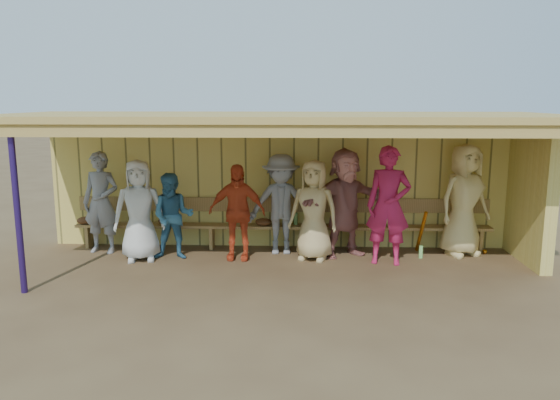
{
  "coord_description": "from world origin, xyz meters",
  "views": [
    {
      "loc": [
        0.35,
        -8.7,
        2.73
      ],
      "look_at": [
        0.0,
        0.35,
        1.05
      ],
      "focal_mm": 35.0,
      "sensor_mm": 36.0,
      "label": 1
    }
  ],
  "objects_px": {
    "player_h": "(464,200)",
    "bench": "(282,220)",
    "player_g": "(388,205)",
    "player_extra": "(314,210)",
    "player_a": "(101,202)",
    "player_f": "(345,203)",
    "player_d": "(237,212)",
    "player_b": "(139,210)",
    "player_c": "(173,216)",
    "player_e": "(281,204)"
  },
  "relations": [
    {
      "from": "player_c",
      "to": "player_h",
      "type": "relative_size",
      "value": 0.76
    },
    {
      "from": "player_d",
      "to": "player_g",
      "type": "height_order",
      "value": "player_g"
    },
    {
      "from": "player_d",
      "to": "player_f",
      "type": "distance_m",
      "value": 1.89
    },
    {
      "from": "player_e",
      "to": "player_f",
      "type": "relative_size",
      "value": 0.94
    },
    {
      "from": "player_a",
      "to": "player_f",
      "type": "relative_size",
      "value": 0.96
    },
    {
      "from": "player_f",
      "to": "bench",
      "type": "xyz_separation_m",
      "value": [
        -1.12,
        0.45,
        -0.42
      ]
    },
    {
      "from": "player_g",
      "to": "player_extra",
      "type": "distance_m",
      "value": 1.25
    },
    {
      "from": "player_a",
      "to": "player_f",
      "type": "xyz_separation_m",
      "value": [
        4.33,
        -0.05,
        0.04
      ]
    },
    {
      "from": "bench",
      "to": "player_g",
      "type": "bearing_deg",
      "value": -25.74
    },
    {
      "from": "player_e",
      "to": "player_h",
      "type": "relative_size",
      "value": 0.9
    },
    {
      "from": "player_extra",
      "to": "player_f",
      "type": "bearing_deg",
      "value": 41.77
    },
    {
      "from": "player_d",
      "to": "player_h",
      "type": "distance_m",
      "value": 3.98
    },
    {
      "from": "player_b",
      "to": "player_h",
      "type": "bearing_deg",
      "value": -7.74
    },
    {
      "from": "player_a",
      "to": "player_h",
      "type": "xyz_separation_m",
      "value": [
        6.42,
        0.09,
        0.07
      ]
    },
    {
      "from": "player_d",
      "to": "player_f",
      "type": "bearing_deg",
      "value": 9.93
    },
    {
      "from": "player_c",
      "to": "player_extra",
      "type": "xyz_separation_m",
      "value": [
        2.41,
        0.05,
        0.12
      ]
    },
    {
      "from": "player_e",
      "to": "player_g",
      "type": "height_order",
      "value": "player_g"
    },
    {
      "from": "player_h",
      "to": "bench",
      "type": "xyz_separation_m",
      "value": [
        -3.21,
        0.31,
        -0.46
      ]
    },
    {
      "from": "bench",
      "to": "player_f",
      "type": "bearing_deg",
      "value": -21.67
    },
    {
      "from": "player_b",
      "to": "bench",
      "type": "distance_m",
      "value": 2.56
    },
    {
      "from": "player_b",
      "to": "player_f",
      "type": "relative_size",
      "value": 0.91
    },
    {
      "from": "player_f",
      "to": "player_g",
      "type": "distance_m",
      "value": 0.81
    },
    {
      "from": "player_a",
      "to": "bench",
      "type": "distance_m",
      "value": 3.26
    },
    {
      "from": "player_f",
      "to": "player_g",
      "type": "xyz_separation_m",
      "value": [
        0.69,
        -0.43,
        0.04
      ]
    },
    {
      "from": "player_d",
      "to": "player_extra",
      "type": "bearing_deg",
      "value": 2.57
    },
    {
      "from": "player_a",
      "to": "player_extra",
      "type": "bearing_deg",
      "value": 3.71
    },
    {
      "from": "player_a",
      "to": "player_d",
      "type": "distance_m",
      "value": 2.49
    },
    {
      "from": "bench",
      "to": "player_h",
      "type": "bearing_deg",
      "value": -5.43
    },
    {
      "from": "player_h",
      "to": "bench",
      "type": "height_order",
      "value": "player_h"
    },
    {
      "from": "bench",
      "to": "player_b",
      "type": "bearing_deg",
      "value": -160.54
    },
    {
      "from": "player_a",
      "to": "player_c",
      "type": "height_order",
      "value": "player_a"
    },
    {
      "from": "player_g",
      "to": "player_c",
      "type": "bearing_deg",
      "value": -171.99
    },
    {
      "from": "player_e",
      "to": "player_b",
      "type": "bearing_deg",
      "value": -170.6
    },
    {
      "from": "player_a",
      "to": "player_f",
      "type": "distance_m",
      "value": 4.33
    },
    {
      "from": "player_h",
      "to": "player_extra",
      "type": "relative_size",
      "value": 1.14
    },
    {
      "from": "player_b",
      "to": "player_c",
      "type": "xyz_separation_m",
      "value": [
        0.55,
        0.1,
        -0.12
      ]
    },
    {
      "from": "player_d",
      "to": "player_h",
      "type": "xyz_separation_m",
      "value": [
        3.95,
        0.41,
        0.16
      ]
    },
    {
      "from": "player_a",
      "to": "player_g",
      "type": "distance_m",
      "value": 5.04
    },
    {
      "from": "player_c",
      "to": "player_d",
      "type": "xyz_separation_m",
      "value": [
        1.1,
        0.03,
        0.08
      ]
    },
    {
      "from": "player_e",
      "to": "player_g",
      "type": "distance_m",
      "value": 1.89
    },
    {
      "from": "player_c",
      "to": "player_g",
      "type": "bearing_deg",
      "value": -5.06
    },
    {
      "from": "player_e",
      "to": "player_extra",
      "type": "distance_m",
      "value": 0.68
    },
    {
      "from": "player_b",
      "to": "player_extra",
      "type": "height_order",
      "value": "player_b"
    },
    {
      "from": "player_extra",
      "to": "player_d",
      "type": "bearing_deg",
      "value": -161.76
    },
    {
      "from": "player_f",
      "to": "player_extra",
      "type": "bearing_deg",
      "value": 179.91
    },
    {
      "from": "player_c",
      "to": "player_g",
      "type": "height_order",
      "value": "player_g"
    },
    {
      "from": "player_g",
      "to": "bench",
      "type": "distance_m",
      "value": 2.06
    },
    {
      "from": "player_b",
      "to": "player_g",
      "type": "relative_size",
      "value": 0.88
    },
    {
      "from": "player_g",
      "to": "bench",
      "type": "relative_size",
      "value": 0.26
    },
    {
      "from": "player_h",
      "to": "bench",
      "type": "distance_m",
      "value": 3.26
    }
  ]
}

